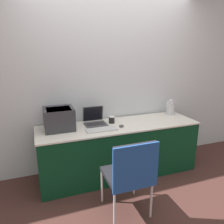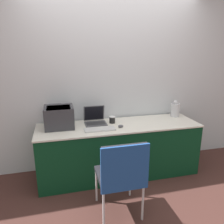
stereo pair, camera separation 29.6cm
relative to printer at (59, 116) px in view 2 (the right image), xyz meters
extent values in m
plane|color=#472823|center=(0.80, -0.41, -0.90)|extent=(14.00, 14.00, 0.00)
cube|color=silver|center=(0.80, 0.28, 0.40)|extent=(8.00, 0.05, 2.60)
cube|color=#0C381E|center=(0.80, -0.10, -0.53)|extent=(2.21, 0.63, 0.72)
cube|color=silver|center=(0.80, -0.10, -0.16)|extent=(2.23, 0.65, 0.02)
cube|color=#333338|center=(0.00, 0.00, -0.01)|extent=(0.37, 0.35, 0.28)
cube|color=black|center=(0.00, -0.03, 0.10)|extent=(0.30, 0.27, 0.05)
cube|color=#4C4C51|center=(0.48, -0.01, -0.14)|extent=(0.29, 0.22, 0.02)
cube|color=#2D2D30|center=(0.48, -0.02, -0.13)|extent=(0.26, 0.12, 0.00)
cube|color=#4C4C51|center=(0.48, 0.12, -0.03)|extent=(0.29, 0.05, 0.22)
cube|color=black|center=(0.48, 0.12, -0.02)|extent=(0.26, 0.04, 0.20)
cube|color=silver|center=(0.50, -0.23, -0.14)|extent=(0.40, 0.15, 0.02)
cylinder|color=black|center=(0.72, 0.00, -0.11)|extent=(0.08, 0.08, 0.09)
cylinder|color=white|center=(0.72, 0.00, -0.06)|extent=(0.08, 0.08, 0.01)
ellipsoid|color=#4C4C51|center=(0.79, -0.21, -0.13)|extent=(0.07, 0.05, 0.03)
cylinder|color=silver|center=(1.74, 0.08, -0.05)|extent=(0.13, 0.13, 0.20)
sphere|color=silver|center=(1.74, 0.08, 0.06)|extent=(0.07, 0.07, 0.07)
cube|color=black|center=(0.58, -0.84, -0.46)|extent=(0.45, 0.45, 0.04)
cube|color=black|center=(0.58, -1.05, -0.22)|extent=(0.45, 0.03, 0.43)
cylinder|color=silver|center=(0.37, -0.63, -0.69)|extent=(0.02, 0.02, 0.42)
cylinder|color=silver|center=(0.79, -0.63, -0.69)|extent=(0.02, 0.02, 0.42)
cylinder|color=silver|center=(0.37, -1.05, -0.69)|extent=(0.02, 0.02, 0.42)
cylinder|color=silver|center=(0.79, -1.05, -0.69)|extent=(0.02, 0.02, 0.42)
cube|color=#1E478C|center=(0.58, -1.08, -0.24)|extent=(0.47, 0.02, 0.48)
camera|label=1|loc=(-0.27, -2.74, 0.84)|focal=35.00mm
camera|label=2|loc=(0.02, -2.83, 0.84)|focal=35.00mm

